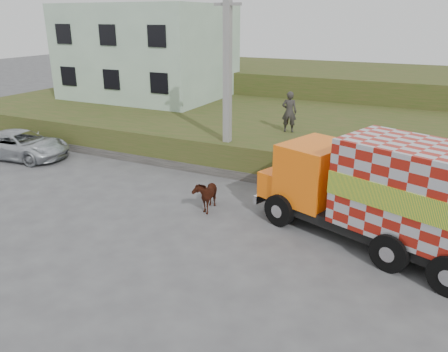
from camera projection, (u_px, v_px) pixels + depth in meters
The scene contains 10 objects.
ground at pixel (197, 216), 15.66m from camera, with size 120.00×120.00×0.00m, color #474749.
embankment at pixel (287, 133), 23.82m from camera, with size 40.00×12.00×1.50m, color #314717.
embankment_far at pixel (337, 88), 33.67m from camera, with size 40.00×12.00×3.00m, color #314717.
retaining_strip at pixel (204, 168), 19.95m from camera, with size 16.00×0.50×0.40m, color #595651.
building at pixel (149, 51), 29.61m from camera, with size 10.00×8.00×6.00m, color #AFCDB3.
utility_pole at pixel (227, 83), 18.54m from camera, with size 1.20×0.30×8.00m.
cargo_truck at pixel (387, 193), 13.06m from camera, with size 8.05×4.89×3.43m.
cow at pixel (206, 194), 16.05m from camera, with size 0.65×1.42×1.20m, color black.
suv at pixel (21, 145), 21.87m from camera, with size 2.28×4.95×1.38m, color #A8ACB2.
pedestrian at pixel (289, 112), 20.72m from camera, with size 0.71×0.47×1.95m, color #282624.
Camera 1 is at (7.15, -12.31, 6.74)m, focal length 35.00 mm.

